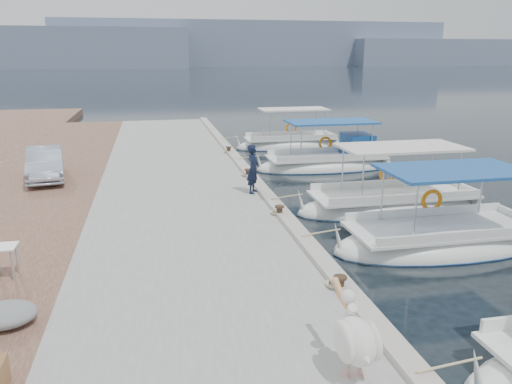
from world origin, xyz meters
TOP-DOWN VIEW (x-y plane):
  - ground at (0.00, 0.00)m, footprint 400.00×400.00m
  - concrete_quay at (-3.00, 5.00)m, footprint 6.00×40.00m
  - quay_curb at (-0.22, 5.00)m, footprint 0.44×40.00m
  - cobblestone_strip at (-8.00, 5.00)m, footprint 4.00×40.00m
  - distant_hills at (29.61, 201.49)m, footprint 330.00×60.00m
  - fishing_caique_b at (3.79, -0.62)m, footprint 6.40×2.54m
  - fishing_caique_c at (4.03, 2.84)m, footprint 6.88×2.36m
  - fishing_caique_d at (4.06, 9.44)m, footprint 6.73×2.30m
  - fishing_caique_e at (3.75, 14.97)m, footprint 6.33×2.00m
  - mooring_bollards at (-0.35, 1.50)m, footprint 0.28×20.28m
  - pelican at (-1.15, -6.16)m, footprint 0.58×1.56m
  - fisherman at (-0.60, 4.24)m, footprint 0.64×0.74m
  - parked_car at (-8.08, 7.82)m, footprint 1.88×3.89m
  - tarp_bundle at (-6.71, -3.53)m, footprint 1.10×0.90m
  - folding_table at (-7.23, -1.42)m, footprint 0.55×0.55m

SIDE VIEW (x-z plane):
  - ground at x=0.00m, z-range 0.00..0.00m
  - fishing_caique_b at x=3.79m, z-range -1.29..1.54m
  - fishing_caique_c at x=4.03m, z-range -1.29..1.54m
  - fishing_caique_e at x=3.75m, z-range -1.29..1.54m
  - fishing_caique_d at x=4.06m, z-range -1.22..1.61m
  - concrete_quay at x=-3.00m, z-range 0.00..0.50m
  - cobblestone_strip at x=-8.00m, z-range 0.00..0.50m
  - quay_curb at x=-0.22m, z-range 0.50..0.62m
  - mooring_bollards at x=-0.35m, z-range 0.53..0.86m
  - tarp_bundle at x=-6.71m, z-range 0.50..0.90m
  - folding_table at x=-7.23m, z-range 0.66..1.39m
  - parked_car at x=-8.08m, z-range 0.50..1.73m
  - pelican at x=-1.15m, z-range 0.52..1.74m
  - fisherman at x=-0.60m, z-range 0.50..2.21m
  - distant_hills at x=29.61m, z-range -1.39..16.61m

